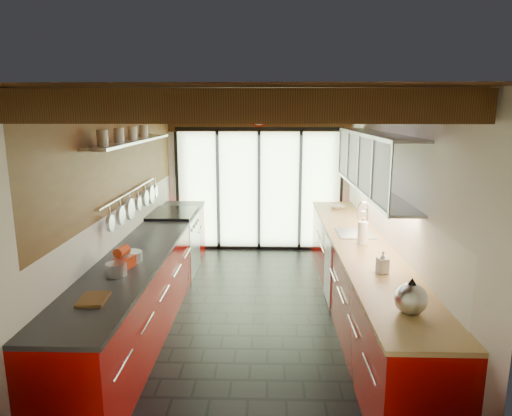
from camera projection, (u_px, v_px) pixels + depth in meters
name	position (u px, v px, depth m)	size (l,w,h in m)	color
ground	(254.00, 314.00, 5.62)	(5.50, 5.50, 0.00)	black
room_shell	(254.00, 181.00, 5.28)	(5.50, 5.50, 5.50)	silver
ceiling_beams	(255.00, 110.00, 5.48)	(3.14, 5.06, 4.90)	#593316
glass_door	(259.00, 157.00, 7.91)	(2.95, 0.10, 2.90)	#C6EAAD
left_counter	(150.00, 277.00, 5.56)	(0.68, 5.00, 0.92)	#960603
range_stove	(174.00, 243.00, 6.98)	(0.66, 0.90, 0.97)	silver
right_counter	(360.00, 279.00, 5.49)	(0.68, 5.00, 0.92)	#960603
sink_assembly	(356.00, 231.00, 5.78)	(0.45, 0.52, 0.43)	silver
upper_cabinets_right	(373.00, 162.00, 5.49)	(0.34, 3.00, 3.00)	silver
left_wall_fixtures	(135.00, 167.00, 5.58)	(0.28, 2.60, 0.96)	silver
stand_mixer	(123.00, 259.00, 4.52)	(0.20, 0.28, 0.23)	red
pot_large	(116.00, 269.00, 4.31)	(0.20, 0.20, 0.12)	silver
pot_small	(130.00, 257.00, 4.73)	(0.26, 0.26, 0.10)	silver
cutting_board	(93.00, 299.00, 3.75)	(0.21, 0.30, 0.03)	brown
kettle	(411.00, 297.00, 3.50)	(0.29, 0.33, 0.30)	silver
paper_towel	(363.00, 233.00, 5.31)	(0.12, 0.12, 0.32)	white
soap_bottle	(383.00, 262.00, 4.38)	(0.10, 0.10, 0.22)	silver
bowl	(337.00, 207.00, 7.28)	(0.23, 0.23, 0.06)	silver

